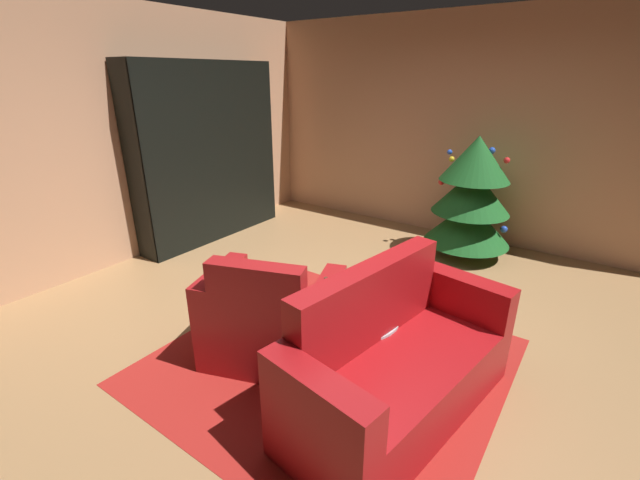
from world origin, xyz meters
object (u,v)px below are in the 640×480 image
object	(u,v)px
armchair_red	(272,322)
book_stack_on_table	(347,310)
couch_red	(395,367)
coffee_table	(352,318)
decorated_tree	(472,196)
bookshelf_unit	(215,155)
bottle_on_table	(326,301)

from	to	relation	value
armchair_red	book_stack_on_table	size ratio (longest dim) A/B	4.89
couch_red	book_stack_on_table	world-z (taller)	couch_red
couch_red	coffee_table	size ratio (longest dim) A/B	2.48
armchair_red	decorated_tree	bearing A→B (deg)	78.61
bookshelf_unit	decorated_tree	distance (m)	3.20
armchair_red	coffee_table	size ratio (longest dim) A/B	1.63
coffee_table	bookshelf_unit	bearing A→B (deg)	154.53
book_stack_on_table	bottle_on_table	size ratio (longest dim) A/B	0.77
armchair_red	book_stack_on_table	distance (m)	0.58
armchair_red	book_stack_on_table	xyz separation A→B (m)	(0.50, 0.24, 0.16)
coffee_table	decorated_tree	bearing A→B (deg)	88.65
bookshelf_unit	book_stack_on_table	distance (m)	3.28
couch_red	book_stack_on_table	distance (m)	0.53
bookshelf_unit	couch_red	distance (m)	3.80
decorated_tree	armchair_red	bearing A→B (deg)	-101.39
armchair_red	decorated_tree	world-z (taller)	decorated_tree
decorated_tree	couch_red	bearing A→B (deg)	-81.85
armchair_red	coffee_table	distance (m)	0.60
armchair_red	bottle_on_table	xyz separation A→B (m)	(0.38, 0.16, 0.23)
coffee_table	book_stack_on_table	world-z (taller)	book_stack_on_table
bottle_on_table	bookshelf_unit	bearing A→B (deg)	151.23
bottle_on_table	couch_red	bearing A→B (deg)	-8.80
decorated_tree	bookshelf_unit	bearing A→B (deg)	-158.58
bookshelf_unit	armchair_red	distance (m)	3.01
coffee_table	decorated_tree	world-z (taller)	decorated_tree
coffee_table	book_stack_on_table	bearing A→B (deg)	-101.42
bookshelf_unit	bottle_on_table	size ratio (longest dim) A/B	7.29
armchair_red	book_stack_on_table	world-z (taller)	armchair_red
book_stack_on_table	decorated_tree	world-z (taller)	decorated_tree
book_stack_on_table	coffee_table	bearing A→B (deg)	78.58
bookshelf_unit	decorated_tree	xyz separation A→B (m)	(2.96, 1.16, -0.34)
bookshelf_unit	armchair_red	size ratio (longest dim) A/B	1.93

